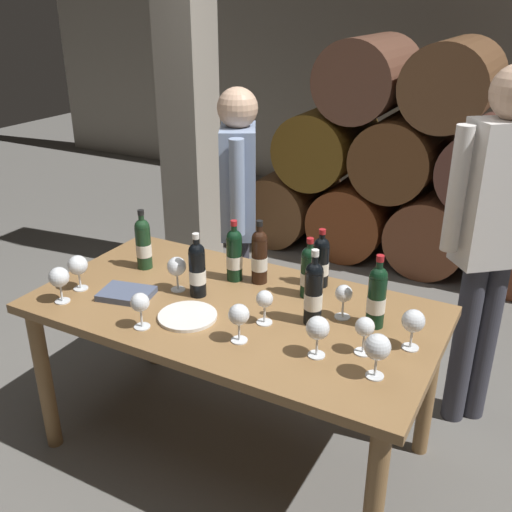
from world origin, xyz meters
TOP-DOWN VIEW (x-y plane):
  - ground_plane at (0.00, 0.00)m, footprint 14.00×14.00m
  - cellar_back_wall at (0.00, 4.20)m, footprint 10.00×0.24m
  - barrel_stack at (-0.00, 2.60)m, footprint 2.49×0.90m
  - stone_pillar at (-1.30, 1.60)m, footprint 0.32×0.32m
  - dining_table at (0.00, 0.00)m, footprint 1.70×0.90m
  - wine_bottle_0 at (-0.18, 0.01)m, footprint 0.07×0.07m
  - wine_bottle_1 at (0.35, 0.03)m, footprint 0.07×0.07m
  - wine_bottle_2 at (-0.12, 0.22)m, footprint 0.07×0.07m
  - wine_bottle_3 at (-0.01, 0.25)m, footprint 0.07×0.07m
  - wine_bottle_4 at (0.57, 0.13)m, footprint 0.07×0.07m
  - wine_bottle_5 at (0.25, 0.35)m, footprint 0.07×0.07m
  - wine_bottle_6 at (-0.56, 0.12)m, footprint 0.07×0.07m
  - wine_bottle_7 at (0.24, 0.23)m, footprint 0.07×0.07m
  - wine_glass_0 at (0.68, -0.20)m, footprint 0.09×0.09m
  - wine_glass_1 at (-0.23, -0.32)m, footprint 0.07×0.07m
  - wine_glass_2 at (-0.67, -0.19)m, footprint 0.09×0.09m
  - wine_glass_3 at (0.16, -0.23)m, footprint 0.08×0.08m
  - wine_glass_4 at (0.18, -0.06)m, footprint 0.07×0.07m
  - wine_glass_5 at (0.44, 0.13)m, footprint 0.07×0.07m
  - wine_glass_6 at (0.45, -0.18)m, footprint 0.09×0.09m
  - wine_glass_7 at (-0.29, 0.01)m, footprint 0.08×0.08m
  - wine_glass_8 at (-0.66, -0.32)m, footprint 0.09×0.09m
  - wine_glass_9 at (0.60, -0.08)m, footprint 0.07×0.07m
  - wine_glass_10 at (0.74, 0.03)m, footprint 0.09×0.09m
  - tasting_notebook at (-0.45, -0.15)m, footprint 0.25×0.20m
  - serving_plate at (-0.11, -0.18)m, footprint 0.24×0.24m
  - sommelier_presenting at (0.90, 0.75)m, footprint 0.40×0.35m
  - taster_seated_left at (-0.39, 0.72)m, footprint 0.31×0.45m

SIDE VIEW (x-z plane):
  - ground_plane at x=0.00m, z-range 0.00..0.00m
  - dining_table at x=0.00m, z-range 0.29..1.05m
  - barrel_stack at x=0.00m, z-range -0.12..1.57m
  - serving_plate at x=-0.11m, z-range 0.76..0.77m
  - tasting_notebook at x=-0.45m, z-range 0.76..0.79m
  - wine_glass_4 at x=0.18m, z-range 0.79..0.93m
  - wine_glass_5 at x=0.44m, z-range 0.79..0.94m
  - wine_glass_9 at x=0.60m, z-range 0.79..0.94m
  - wine_glass_1 at x=-0.23m, z-range 0.79..0.94m
  - wine_glass_3 at x=0.16m, z-range 0.79..0.95m
  - wine_glass_7 at x=-0.29m, z-range 0.79..0.95m
  - wine_glass_10 at x=0.74m, z-range 0.79..0.95m
  - wine_glass_6 at x=0.45m, z-range 0.79..0.95m
  - wine_glass_8 at x=-0.66m, z-range 0.79..0.95m
  - wine_glass_2 at x=-0.67m, z-range 0.79..0.95m
  - wine_glass_0 at x=0.68m, z-range 0.79..0.96m
  - wine_bottle_5 at x=0.25m, z-range 0.74..1.01m
  - wine_bottle_7 at x=0.24m, z-range 0.74..1.01m
  - wine_bottle_2 at x=-0.12m, z-range 0.74..1.03m
  - wine_bottle_0 at x=-0.18m, z-range 0.74..1.03m
  - wine_bottle_6 at x=-0.56m, z-range 0.74..1.03m
  - wine_bottle_3 at x=-0.01m, z-range 0.74..1.04m
  - wine_bottle_4 at x=0.57m, z-range 0.74..1.04m
  - wine_bottle_1 at x=0.35m, z-range 0.74..1.05m
  - taster_seated_left at x=-0.39m, z-range 0.15..1.69m
  - sommelier_presenting at x=0.90m, z-range 0.19..1.90m
  - stone_pillar at x=-1.30m, z-range 0.00..2.60m
  - cellar_back_wall at x=0.00m, z-range 0.00..2.80m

